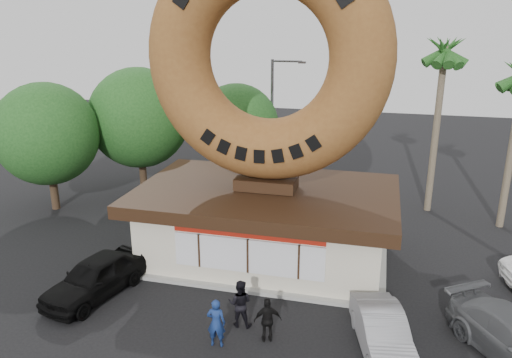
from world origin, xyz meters
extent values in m
plane|color=black|center=(0.00, 0.00, 0.00)|extent=(90.00, 90.00, 0.00)
cube|color=beige|center=(0.00, 6.00, 1.50)|extent=(10.00, 6.00, 3.00)
cube|color=#999993|center=(0.00, 6.00, 0.07)|extent=(10.60, 6.60, 0.15)
cube|color=#3F3F3F|center=(0.00, 6.00, 3.05)|extent=(10.00, 6.00, 0.10)
cube|color=black|center=(0.00, 6.00, 3.00)|extent=(11.20, 7.20, 0.55)
cube|color=silver|center=(0.00, 2.95, 1.55)|extent=(6.00, 0.12, 1.40)
cube|color=#9E1A0D|center=(0.00, 2.93, 2.55)|extent=(6.00, 0.10, 0.45)
cube|color=black|center=(0.00, 6.00, 3.55)|extent=(2.60, 1.40, 0.50)
torus|color=brown|center=(0.00, 6.00, 8.82)|extent=(10.05, 2.56, 10.05)
cylinder|color=#473321|center=(-9.50, 13.00, 1.65)|extent=(0.44, 0.44, 3.30)
sphere|color=#1A4518|center=(-9.50, 13.00, 4.65)|extent=(6.00, 6.00, 6.00)
cylinder|color=#473321|center=(-4.00, 15.00, 1.43)|extent=(0.44, 0.44, 2.86)
sphere|color=#1A4518|center=(-4.00, 15.00, 4.03)|extent=(5.20, 5.20, 5.20)
cylinder|color=#473321|center=(-13.00, 9.00, 1.54)|extent=(0.44, 0.44, 3.08)
sphere|color=#1A4518|center=(-13.00, 9.00, 4.34)|extent=(5.60, 5.60, 5.60)
cylinder|color=#726651|center=(7.50, 14.00, 4.50)|extent=(0.36, 0.36, 9.00)
cylinder|color=#726651|center=(11.00, 12.50, 4.00)|extent=(0.36, 0.36, 8.00)
cylinder|color=#59595E|center=(-2.00, 16.00, 4.00)|extent=(0.18, 0.18, 8.00)
cylinder|color=#59595E|center=(-1.10, 16.00, 7.90)|extent=(1.80, 0.12, 0.12)
cube|color=#59595E|center=(-0.20, 16.00, 7.85)|extent=(0.45, 0.20, 0.12)
imported|color=navy|center=(-0.11, -0.62, 0.85)|extent=(0.66, 0.47, 1.71)
imported|color=black|center=(0.32, 0.67, 0.87)|extent=(0.89, 0.72, 1.74)
imported|color=black|center=(1.46, 0.04, 0.79)|extent=(1.01, 0.68, 1.59)
imported|color=black|center=(-5.68, 1.22, 0.78)|extent=(2.86, 4.87, 1.56)
imported|color=gray|center=(5.17, 0.47, 0.67)|extent=(2.41, 4.30, 1.34)
camera|label=1|loc=(4.63, -13.91, 10.33)|focal=35.00mm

